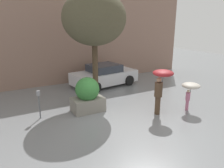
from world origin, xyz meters
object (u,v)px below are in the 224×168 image
street_tree (94,19)px  parking_meter (39,99)px  parked_car_near (104,75)px  planter_box (88,95)px  person_adult (161,81)px  person_child (191,88)px

street_tree → parking_meter: bearing=-163.0°
parked_car_near → planter_box: bearing=135.2°
planter_box → parked_car_near: size_ratio=0.37×
planter_box → parking_meter: (-1.99, 0.22, 0.13)m
person_adult → parked_car_near: (-0.08, 5.02, -0.84)m
planter_box → street_tree: bearing=51.1°
person_adult → parked_car_near: size_ratio=0.47×
person_adult → person_child: 1.50m
person_adult → planter_box: bearing=173.7°
parked_car_near → street_tree: street_tree is taller
parking_meter → person_adult: bearing=-23.7°
street_tree → parked_car_near: bearing=53.9°
planter_box → street_tree: 3.49m
parking_meter → parked_car_near: bearing=34.3°
planter_box → person_adult: person_adult is taller
person_child → parked_car_near: parked_car_near is taller
street_tree → parking_meter: size_ratio=4.40×
street_tree → parking_meter: street_tree is taller
planter_box → parked_car_near: planter_box is taller
planter_box → person_adult: bearing=-34.9°
person_adult → person_child: size_ratio=1.54×
parking_meter → person_child: bearing=-21.0°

